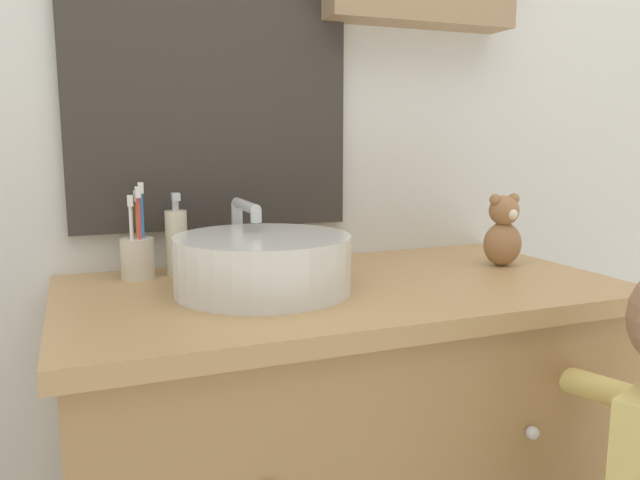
{
  "coord_description": "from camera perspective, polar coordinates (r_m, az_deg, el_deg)",
  "views": [
    {
      "loc": [
        -0.49,
        -0.8,
        1.11
      ],
      "look_at": [
        -0.07,
        0.26,
        0.92
      ],
      "focal_mm": 35.0,
      "sensor_mm": 36.0,
      "label": 1
    }
  ],
  "objects": [
    {
      "name": "wall_back",
      "position": [
        1.52,
        -2.38,
        15.91
      ],
      "size": [
        3.2,
        0.18,
        2.5
      ],
      "color": "silver",
      "rests_on": "ground_plane"
    },
    {
      "name": "vanity_counter",
      "position": [
        1.39,
        2.02,
        -20.51
      ],
      "size": [
        1.09,
        0.59,
        0.82
      ],
      "color": "#A37A4C",
      "rests_on": "ground_plane"
    },
    {
      "name": "sink_basin",
      "position": [
        1.18,
        -5.24,
        -2.0
      ],
      "size": [
        0.33,
        0.39,
        0.16
      ],
      "color": "silver",
      "rests_on": "vanity_counter"
    },
    {
      "name": "toothbrush_holder",
      "position": [
        1.33,
        -16.35,
        -1.19
      ],
      "size": [
        0.07,
        0.07,
        0.2
      ],
      "color": "beige",
      "rests_on": "vanity_counter"
    },
    {
      "name": "soap_dispenser",
      "position": [
        1.35,
        -12.97,
        -0.11
      ],
      "size": [
        0.05,
        0.05,
        0.17
      ],
      "color": "beige",
      "rests_on": "vanity_counter"
    },
    {
      "name": "teddy_bear",
      "position": [
        1.46,
        16.4,
        0.72
      ],
      "size": [
        0.09,
        0.08,
        0.16
      ],
      "color": "#9E7047",
      "rests_on": "vanity_counter"
    }
  ]
}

